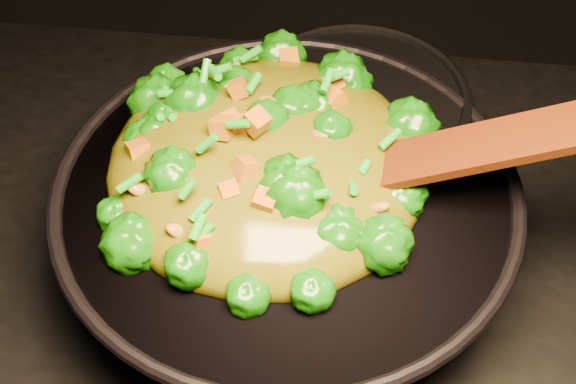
# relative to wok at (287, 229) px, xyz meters

# --- Properties ---
(wok) EXTENTS (0.52, 0.52, 0.11)m
(wok) POSITION_rel_wok_xyz_m (0.00, 0.00, 0.00)
(wok) COLOR black
(wok) RESTS_ON stovetop
(stir_fry) EXTENTS (0.33, 0.33, 0.10)m
(stir_fry) POSITION_rel_wok_xyz_m (-0.02, 0.02, 0.11)
(stir_fry) COLOR #136106
(stir_fry) RESTS_ON wok
(spatula) EXTENTS (0.31, 0.06, 0.13)m
(spatula) POSITION_rel_wok_xyz_m (0.14, 0.01, 0.11)
(spatula) COLOR #380E04
(spatula) RESTS_ON wok
(back_pot) EXTENTS (0.26, 0.26, 0.12)m
(back_pot) POSITION_rel_wok_xyz_m (0.05, 0.13, 0.00)
(back_pot) COLOR black
(back_pot) RESTS_ON stovetop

